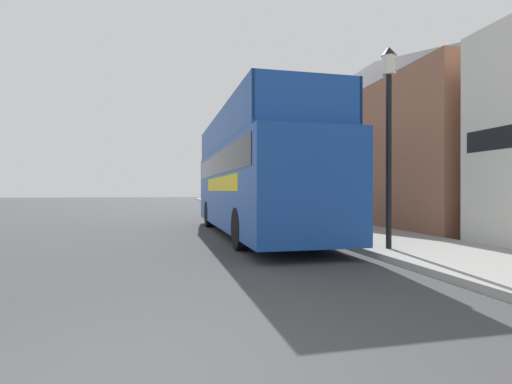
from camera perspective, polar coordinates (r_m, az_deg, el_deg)
name	(u,v)px	position (r m, az deg, el deg)	size (l,w,h in m)	color
ground_plane	(163,217)	(23.98, -13.17, -3.43)	(144.00, 144.00, 0.00)	#3D3D3F
sidewalk	(286,217)	(21.86, 4.26, -3.59)	(3.41, 108.00, 0.14)	#999993
brick_terrace_rear	(375,140)	(22.75, 16.63, 7.14)	(6.00, 19.03, 8.53)	#9E664C
tour_bus	(254,180)	(13.67, -0.36, 1.67)	(2.80, 11.20, 4.06)	#19479E
parked_car_ahead_of_bus	(230,204)	(22.64, -3.71, -1.78)	(2.01, 4.55, 1.59)	black
lamp_post_nearest	(389,110)	(10.16, 18.44, 11.11)	(0.35, 0.35, 4.79)	black
lamp_post_second	(297,140)	(16.68, 5.85, 7.40)	(0.35, 0.35, 5.07)	black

